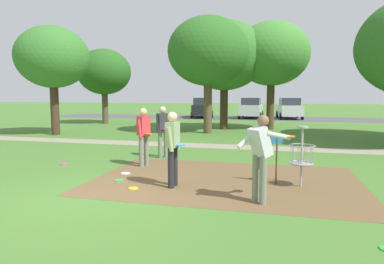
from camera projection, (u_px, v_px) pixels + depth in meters
The scene contains 22 objects.
ground_plane at pixel (88, 199), 6.77m from camera, with size 160.00×160.00×0.00m, color #47752D.
dirt_tee_pad at pixel (225, 180), 8.29m from camera, with size 6.41×4.37×0.01m, color brown.
disc_golf_basket at pixel (299, 154), 7.64m from camera, with size 0.98×0.58×1.39m.
player_foreground_watching at pixel (163, 129), 11.19m from camera, with size 0.45×0.46×1.71m.
player_throwing at pixel (173, 145), 7.58m from camera, with size 0.42×0.48×1.71m.
player_waiting_left at pixel (144, 133), 9.85m from camera, with size 0.44×0.50×1.71m.
player_waiting_right at pixel (261, 153), 6.44m from camera, with size 1.10×0.64×1.71m.
frisbee_near_basket at pixel (171, 153), 12.04m from camera, with size 0.23×0.23×0.02m, color gold.
frisbee_by_tee at pixel (133, 188), 7.52m from camera, with size 0.23×0.23×0.02m, color gold.
frisbee_mid_grass at pixel (126, 173), 8.96m from camera, with size 0.24×0.24×0.02m, color white.
frisbee_far_left at pixel (64, 164), 10.18m from camera, with size 0.24×0.24×0.02m, color #E53D99.
frisbee_scattered_a at pixel (119, 180), 8.23m from camera, with size 0.24×0.24×0.02m, color green.
tree_near_left at pixel (272, 54), 20.17m from camera, with size 4.49×4.49×6.46m.
tree_near_right at pixel (208, 52), 18.09m from camera, with size 4.36×4.36×6.28m.
tree_mid_center at pixel (104, 72), 24.42m from camera, with size 3.86×3.86×5.41m.
tree_mid_right at pixel (224, 56), 20.23m from camera, with size 4.91×4.91×6.55m.
tree_far_left at pixel (53, 58), 17.39m from camera, with size 3.73×3.73×5.62m.
parking_lot_strip at pixel (236, 118), 31.01m from camera, with size 36.00×6.00×0.01m, color #4C4C51.
parked_car_leftmost at pixel (202, 108), 31.49m from camera, with size 2.52×4.45×1.84m.
parked_car_center_left at pixel (251, 108), 30.64m from camera, with size 2.07×4.25×1.84m.
parked_car_center_right at pixel (289, 108), 29.99m from camera, with size 2.34×4.38×1.84m.
gravel_path at pixel (187, 145), 14.12m from camera, with size 40.00×1.22×0.00m, color gray.
Camera 1 is at (3.64, -5.87, 2.08)m, focal length 31.54 mm.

